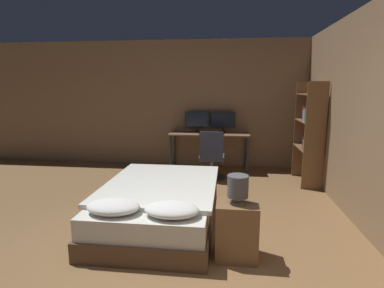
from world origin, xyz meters
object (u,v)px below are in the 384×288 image
nightstand (237,230)px  keyboard (209,134)px  bookshelf (310,128)px  bed (160,204)px  computer_mouse (223,134)px  desk (209,138)px  bedside_lamp (238,187)px  office_chair (212,160)px  monitor_right (223,121)px  monitor_left (197,120)px

nightstand → keyboard: 3.20m
bookshelf → keyboard: bearing=162.9°
bed → computer_mouse: bearing=73.3°
nightstand → desk: 3.37m
bed → desk: 2.72m
bedside_lamp → keyboard: size_ratio=0.73×
office_chair → desk: bearing=98.0°
bed → monitor_right: 3.02m
monitor_left → office_chair: (0.37, -0.85, -0.66)m
bedside_lamp → computer_mouse: (-0.21, 3.13, 0.04)m
office_chair → bookshelf: bearing=-2.7°
monitor_left → office_chair: 1.14m
bed → desk: bearing=80.3°
monitor_left → computer_mouse: bearing=-33.6°
nightstand → keyboard: (-0.50, 3.13, 0.49)m
desk → monitor_right: size_ratio=3.19×
bed → office_chair: (0.54, 1.98, 0.11)m
bedside_lamp → office_chair: bearing=98.7°
bed → computer_mouse: size_ratio=29.29×
monitor_left → computer_mouse: (0.56, -0.37, -0.23)m
nightstand → monitor_left: 3.66m
desk → monitor_left: bearing=145.6°
computer_mouse → bookshelf: bearing=-20.1°
bedside_lamp → monitor_left: size_ratio=0.55×
monitor_right → computer_mouse: (0.01, -0.37, -0.23)m
bedside_lamp → bookshelf: bookshelf is taller
desk → bed: bearing=-99.7°
bedside_lamp → office_chair: 2.71m
monitor_right → keyboard: size_ratio=1.32×
bed → bedside_lamp: size_ratio=7.22×
keyboard → monitor_right: bearing=53.6°
monitor_right → bookshelf: bookshelf is taller
bedside_lamp → keyboard: (-0.50, 3.13, 0.03)m
monitor_left → office_chair: monitor_left is taller
desk → office_chair: (0.09, -0.66, -0.32)m
office_chair → bed: bearing=-105.4°
desk → monitor_left: (-0.27, 0.19, 0.34)m
nightstand → monitor_left: size_ratio=1.13×
monitor_left → bedside_lamp: bearing=-77.6°
keyboard → bookshelf: (1.82, -0.56, 0.23)m
keyboard → bed: bearing=-100.4°
nightstand → monitor_left: (-0.77, 3.50, 0.73)m
keyboard → computer_mouse: size_ratio=5.58×
nightstand → bedside_lamp: 0.46m
nightstand → monitor_right: 3.58m
monitor_right → bookshelf: size_ratio=0.29×
bed → keyboard: keyboard is taller
bed → computer_mouse: 2.62m
office_chair → nightstand: bearing=-81.3°
computer_mouse → monitor_left: bearing=146.4°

